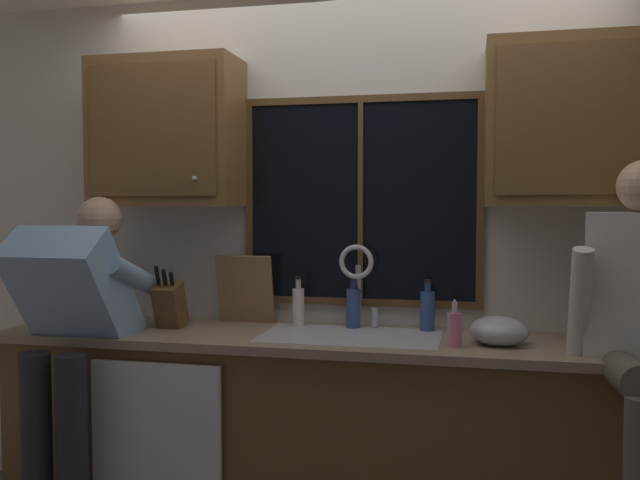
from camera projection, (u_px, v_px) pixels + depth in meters
The scene contains 22 objects.
back_wall at pixel (359, 251), 3.35m from camera, with size 5.55×0.12×2.55m, color silver.
window_glass at pixel (361, 201), 3.27m from camera, with size 1.10×0.02×0.95m, color black.
window_frame_top at pixel (361, 99), 3.23m from camera, with size 1.17×0.02×0.04m, color brown.
window_frame_bottom at pixel (360, 302), 3.29m from camera, with size 1.17×0.02×0.04m, color brown.
window_frame_left at pixel (249, 201), 3.38m from camera, with size 0.04×0.02×0.95m, color brown.
window_frame_right at pixel (481, 201), 3.14m from camera, with size 0.04×0.02×0.95m, color brown.
window_mullion_center at pixel (361, 201), 3.26m from camera, with size 0.02×0.02×0.95m, color brown.
lower_cabinet_run at pixel (346, 440), 3.06m from camera, with size 3.15×0.58×0.88m, color brown.
countertop at pixel (346, 340), 3.01m from camera, with size 3.21×0.62×0.04m, color gray.
dishwasher_front at pixel (156, 447), 2.92m from camera, with size 0.60×0.02×0.74m, color white.
upper_cabinet_left at pixel (167, 133), 3.30m from camera, with size 0.72×0.36×0.72m.
upper_cabinet_right at pixel (571, 123), 2.89m from camera, with size 0.72×0.36×0.72m.
sink at pixel (350, 357), 3.02m from camera, with size 0.80×0.46×0.21m.
faucet at pixel (359, 276), 3.18m from camera, with size 0.18×0.09×0.40m.
person_standing at pixel (73, 329), 2.97m from camera, with size 0.53×0.70×1.55m.
knife_block at pixel (170, 305), 3.21m from camera, with size 0.12×0.18×0.32m.
cutting_board at pixel (245, 289), 3.34m from camera, with size 0.29×0.02×0.34m, color #997047.
mixing_bowl at pixel (499, 331), 2.84m from camera, with size 0.25×0.25×0.12m, color #B7B7BC.
soap_dispenser at pixel (454, 328), 2.79m from camera, with size 0.06×0.07×0.20m.
bottle_green_glass at pixel (353, 307), 3.20m from camera, with size 0.07×0.07×0.25m.
bottle_tall_clear at pixel (298, 306), 3.24m from camera, with size 0.06×0.06×0.24m.
bottle_amber_small at pixel (427, 310), 3.13m from camera, with size 0.07×0.07×0.24m.
Camera 1 is at (0.54, -3.25, 1.51)m, focal length 37.71 mm.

